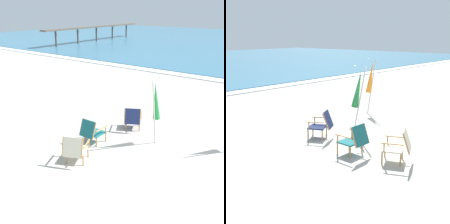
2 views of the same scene
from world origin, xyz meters
TOP-DOWN VIEW (x-y plane):
  - ground_plane at (0.00, 0.00)m, footprint 80.00×80.00m
  - surf_band at (0.00, 10.06)m, footprint 80.00×1.10m
  - beach_chair_front_right at (-2.34, -0.09)m, footprint 0.60×0.69m
  - beach_chair_front_left at (-1.99, -1.17)m, footprint 0.80×0.85m
  - beach_chair_far_center at (-1.89, 1.48)m, footprint 0.83×0.88m
  - umbrella_furled_green at (-0.83, 0.99)m, footprint 0.23×0.52m
  - umbrella_furled_orange at (1.45, 2.17)m, footprint 0.43×0.39m

SIDE VIEW (x-z plane):
  - ground_plane at x=0.00m, z-range 0.00..0.00m
  - surf_band at x=0.00m, z-range 0.00..0.06m
  - beach_chair_far_center at x=-1.89m, z-range 0.02..0.84m
  - beach_chair_front_right at x=-2.34m, z-range 0.02..0.84m
  - beach_chair_front_left at x=-1.99m, z-range 0.02..0.84m
  - umbrella_furled_green at x=-0.83m, z-range 0.32..2.41m
  - umbrella_furled_orange at x=1.45m, z-range 0.33..2.44m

